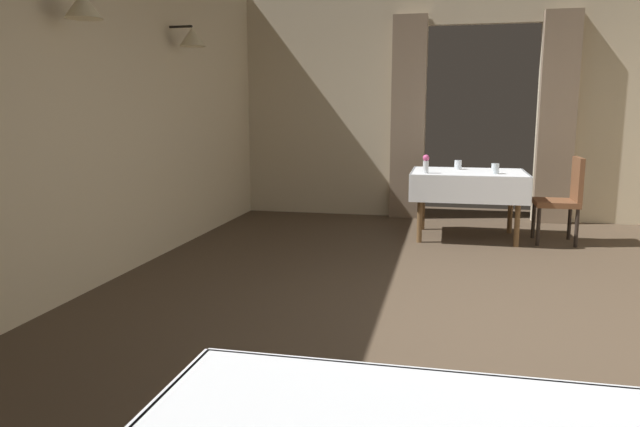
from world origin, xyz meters
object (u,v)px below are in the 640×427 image
(flower_vase_mid, at_px, (426,163))
(chair_mid_right, at_px, (564,196))
(glass_mid_b, at_px, (458,165))
(glass_mid_c, at_px, (495,169))
(dining_table_mid, at_px, (468,180))

(flower_vase_mid, bearing_deg, chair_mid_right, 9.03)
(glass_mid_b, bearing_deg, glass_mid_c, -48.84)
(glass_mid_c, bearing_deg, chair_mid_right, 11.36)
(glass_mid_b, bearing_deg, dining_table_mid, -63.56)
(flower_vase_mid, relative_size, glass_mid_c, 1.78)
(flower_vase_mid, bearing_deg, dining_table_mid, 32.56)
(dining_table_mid, distance_m, chair_mid_right, 1.02)
(dining_table_mid, height_order, chair_mid_right, chair_mid_right)
(dining_table_mid, xyz_separation_m, flower_vase_mid, (-0.46, -0.29, 0.21))
(glass_mid_c, bearing_deg, flower_vase_mid, -173.37)
(glass_mid_b, height_order, glass_mid_c, glass_mid_c)
(glass_mid_b, bearing_deg, chair_mid_right, -14.37)
(chair_mid_right, distance_m, glass_mid_b, 1.19)
(dining_table_mid, xyz_separation_m, glass_mid_c, (0.27, -0.21, 0.16))
(flower_vase_mid, distance_m, glass_mid_c, 0.73)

